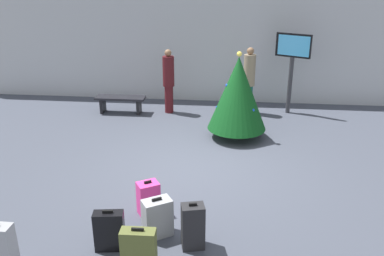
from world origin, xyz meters
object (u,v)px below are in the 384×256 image
(suitcase_1, at_px, (109,231))
(suitcase_4, at_px, (157,218))
(holiday_tree, at_px, (238,93))
(suitcase_2, at_px, (139,248))
(waiting_bench, at_px, (120,101))
(traveller_1, at_px, (169,80))
(suitcase_5, at_px, (193,226))
(suitcase_0, at_px, (148,198))
(traveller_0, at_px, (249,79))
(flight_info_kiosk, at_px, (292,58))

(suitcase_1, xyz_separation_m, suitcase_4, (0.62, 0.39, 0.00))
(suitcase_1, bearing_deg, holiday_tree, 68.05)
(suitcase_2, bearing_deg, waiting_bench, 107.56)
(traveller_1, height_order, suitcase_5, traveller_1)
(holiday_tree, bearing_deg, suitcase_0, -112.29)
(holiday_tree, relative_size, suitcase_2, 3.50)
(traveller_0, relative_size, suitcase_4, 2.90)
(holiday_tree, height_order, traveller_1, holiday_tree)
(holiday_tree, bearing_deg, suitcase_4, -106.10)
(holiday_tree, distance_m, suitcase_1, 4.88)
(waiting_bench, distance_m, traveller_0, 3.68)
(flight_info_kiosk, relative_size, traveller_1, 1.24)
(suitcase_0, xyz_separation_m, suitcase_2, (0.13, -1.27, -0.00))
(waiting_bench, xyz_separation_m, suitcase_5, (2.67, -5.79, -0.01))
(traveller_1, relative_size, suitcase_4, 2.80)
(traveller_0, bearing_deg, suitcase_5, -98.55)
(waiting_bench, height_order, suitcase_4, suitcase_4)
(flight_info_kiosk, height_order, suitcase_1, flight_info_kiosk)
(flight_info_kiosk, distance_m, traveller_0, 1.30)
(suitcase_1, bearing_deg, suitcase_5, 8.08)
(flight_info_kiosk, bearing_deg, suitcase_0, -117.71)
(traveller_1, xyz_separation_m, suitcase_1, (0.12, -6.16, -0.66))
(holiday_tree, bearing_deg, suitcase_2, -105.25)
(suitcase_0, bearing_deg, waiting_bench, 110.34)
(traveller_1, distance_m, suitcase_1, 6.20)
(traveller_1, bearing_deg, suitcase_2, -84.52)
(suitcase_1, bearing_deg, traveller_1, 91.13)
(traveller_0, bearing_deg, suitcase_0, -108.00)
(flight_info_kiosk, xyz_separation_m, waiting_bench, (-4.75, -0.53, -1.23))
(traveller_0, bearing_deg, waiting_bench, -173.75)
(traveller_0, height_order, suitcase_1, traveller_0)
(flight_info_kiosk, xyz_separation_m, suitcase_0, (-2.90, -5.52, -1.31))
(traveller_1, distance_m, suitcase_0, 5.26)
(flight_info_kiosk, bearing_deg, traveller_1, -174.52)
(holiday_tree, distance_m, traveller_1, 2.57)
(traveller_0, distance_m, suitcase_2, 6.89)
(holiday_tree, xyz_separation_m, suitcase_0, (-1.43, -3.50, -0.83))
(traveller_0, xyz_separation_m, suitcase_1, (-2.12, -6.36, -0.69))
(traveller_0, height_order, suitcase_2, traveller_0)
(flight_info_kiosk, bearing_deg, traveller_0, -173.37)
(waiting_bench, height_order, suitcase_1, suitcase_1)
(suitcase_2, distance_m, suitcase_4, 0.71)
(traveller_0, height_order, suitcase_0, traveller_0)
(waiting_bench, xyz_separation_m, suitcase_4, (2.11, -5.57, -0.05))
(traveller_1, bearing_deg, holiday_tree, -41.54)
(suitcase_4, bearing_deg, holiday_tree, 73.90)
(suitcase_0, xyz_separation_m, suitcase_5, (0.82, -0.80, 0.06))
(suitcase_2, bearing_deg, traveller_1, 95.48)
(flight_info_kiosk, distance_m, suitcase_5, 6.77)
(waiting_bench, bearing_deg, flight_info_kiosk, 6.34)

